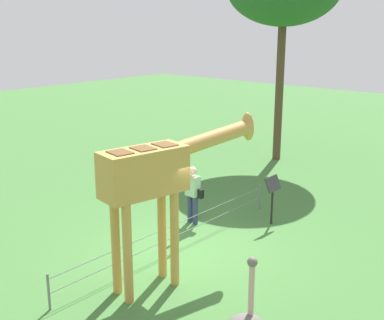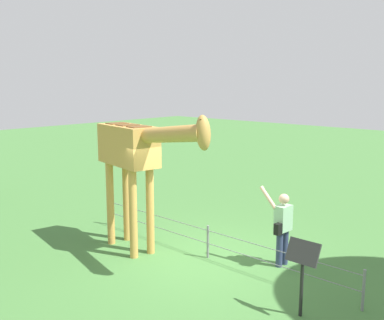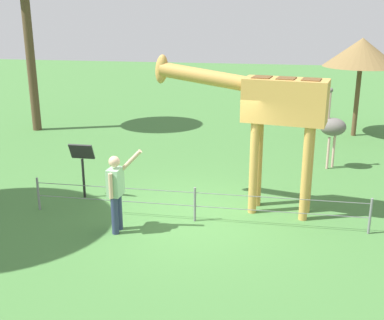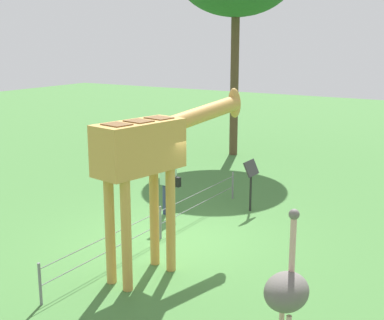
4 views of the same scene
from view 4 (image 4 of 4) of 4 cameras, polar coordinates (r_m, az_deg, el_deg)
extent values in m
plane|color=#427538|center=(11.80, -2.52, -8.63)|extent=(60.00, 60.00, 0.00)
cylinder|color=#C69347|center=(10.32, -4.08, -5.91)|extent=(0.18, 0.18, 2.02)
cylinder|color=#C69347|center=(10.02, -2.31, -6.47)|extent=(0.18, 0.18, 2.02)
cylinder|color=#C69347|center=(9.63, -8.81, -7.45)|extent=(0.18, 0.18, 2.02)
cylinder|color=#C69347|center=(9.31, -7.07, -8.11)|extent=(0.18, 0.18, 2.02)
cube|color=#C69347|center=(9.41, -5.69, 1.43)|extent=(1.80, 1.00, 0.90)
cube|color=brown|center=(9.67, -3.56, 4.55)|extent=(0.43, 0.50, 0.02)
cube|color=brown|center=(9.33, -5.75, 4.19)|extent=(0.43, 0.50, 0.02)
cube|color=brown|center=(9.01, -8.10, 3.81)|extent=(0.43, 0.50, 0.02)
cylinder|color=#C69347|center=(10.53, 1.00, 4.93)|extent=(2.21, 0.71, 0.58)
ellipsoid|color=#C69347|center=(11.34, 4.59, 6.14)|extent=(0.40, 0.32, 0.67)
cylinder|color=brown|center=(11.35, 4.33, 7.06)|extent=(0.05, 0.05, 0.14)
cylinder|color=brown|center=(11.29, 4.88, 7.02)|extent=(0.05, 0.05, 0.14)
cylinder|color=navy|center=(13.25, -2.20, -4.37)|extent=(0.14, 0.14, 0.78)
cylinder|color=navy|center=(13.37, -2.88, -4.21)|extent=(0.14, 0.14, 0.78)
cube|color=#93C699|center=(13.13, -2.57, -1.52)|extent=(0.27, 0.38, 0.55)
sphere|color=#D8AD8C|center=(13.03, -2.59, 0.25)|extent=(0.22, 0.22, 0.22)
cylinder|color=#D8AD8C|center=(12.71, -2.84, -0.05)|extent=(0.45, 0.11, 0.45)
cylinder|color=#D8AD8C|center=(13.27, -3.32, -1.40)|extent=(0.08, 0.08, 0.50)
cube|color=black|center=(13.08, -1.67, -2.36)|extent=(0.13, 0.21, 0.24)
ellipsoid|color=#66605B|center=(7.10, 10.12, -13.77)|extent=(0.70, 0.56, 0.49)
cylinder|color=#CC9E93|center=(7.00, 10.76, -9.24)|extent=(0.08, 0.08, 0.80)
sphere|color=#66605B|center=(6.85, 10.92, -5.76)|extent=(0.14, 0.14, 0.14)
cylinder|color=brown|center=(19.86, 4.58, 8.05)|extent=(0.31, 0.31, 5.27)
cylinder|color=black|center=(13.65, 6.31, -3.55)|extent=(0.06, 0.06, 0.95)
cube|color=#2D2D2D|center=(13.48, 6.38, -0.88)|extent=(0.56, 0.21, 0.38)
cylinder|color=slate|center=(9.35, -16.02, -12.70)|extent=(0.05, 0.05, 0.75)
cylinder|color=slate|center=(11.78, -3.42, -6.72)|extent=(0.05, 0.05, 0.75)
cylinder|color=slate|center=(14.65, 4.40, -2.75)|extent=(0.05, 0.05, 0.75)
cube|color=slate|center=(11.70, -3.43, -5.51)|extent=(7.00, 0.01, 0.01)
cube|color=slate|center=(11.80, -3.41, -6.89)|extent=(7.00, 0.01, 0.01)
camera|label=1|loc=(1.78, 84.68, 30.72)|focal=46.79mm
camera|label=2|loc=(15.27, 35.22, 8.98)|focal=41.83mm
camera|label=3|loc=(17.31, -33.48, 10.74)|focal=45.36mm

